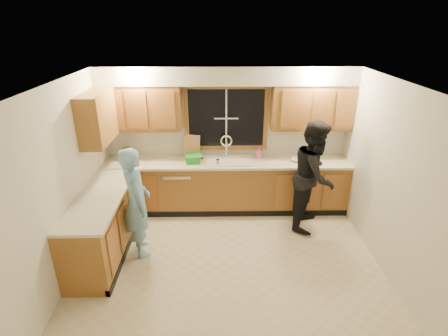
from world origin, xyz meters
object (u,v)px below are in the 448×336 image
object	(u,v)px
soap_bottle	(259,152)
dish_crate	(194,158)
dishwasher	(179,188)
bowl	(297,160)
knife_block	(128,154)
woman	(314,176)
man	(137,202)
stove	(90,249)
sink	(227,164)

from	to	relation	value
soap_bottle	dish_crate	bearing A→B (deg)	-170.22
dishwasher	bowl	xyz separation A→B (m)	(2.06, -0.01, 0.54)
knife_block	woman	bearing A→B (deg)	-40.70
man	stove	bearing A→B (deg)	115.99
bowl	dish_crate	bearing A→B (deg)	-179.76
knife_block	bowl	size ratio (longest dim) A/B	1.13
stove	woman	distance (m)	3.44
bowl	sink	bearing A→B (deg)	178.83
woman	dish_crate	distance (m)	2.01
sink	dishwasher	bearing A→B (deg)	-179.01
stove	man	size ratio (longest dim) A/B	0.55
knife_block	soap_bottle	bearing A→B (deg)	-26.49
stove	man	distance (m)	0.85
bowl	soap_bottle	bearing A→B (deg)	163.62
stove	woman	bearing A→B (deg)	21.56
stove	bowl	world-z (taller)	bowl
dishwasher	soap_bottle	bearing A→B (deg)	7.11
knife_block	dishwasher	bearing A→B (deg)	-33.81
sink	stove	distance (m)	2.60
stove	man	xyz separation A→B (m)	(0.51, 0.57, 0.36)
dishwasher	stove	bearing A→B (deg)	-117.69
sink	stove	world-z (taller)	sink
man	dish_crate	size ratio (longest dim) A/B	5.88
stove	woman	xyz separation A→B (m)	(3.17, 1.25, 0.44)
dishwasher	stove	xyz separation A→B (m)	(-0.95, -1.81, 0.04)
knife_block	soap_bottle	size ratio (longest dim) A/B	1.15
knife_block	dish_crate	size ratio (longest dim) A/B	0.84
dishwasher	knife_block	world-z (taller)	knife_block
knife_block	dish_crate	bearing A→B (deg)	-33.52
dishwasher	woman	distance (m)	2.34
man	soap_bottle	size ratio (longest dim) A/B	8.06
stove	soap_bottle	size ratio (longest dim) A/B	4.45
dishwasher	woman	bearing A→B (deg)	-14.03
sink	dish_crate	size ratio (longest dim) A/B	3.10
dish_crate	soap_bottle	bearing A→B (deg)	9.78
sink	dishwasher	world-z (taller)	sink
stove	man	bearing A→B (deg)	48.05
woman	dishwasher	bearing A→B (deg)	99.43
stove	dishwasher	bearing A→B (deg)	62.31
dishwasher	man	world-z (taller)	man
stove	dish_crate	bearing A→B (deg)	55.26
soap_bottle	bowl	size ratio (longest dim) A/B	0.99
stove	bowl	size ratio (longest dim) A/B	4.39
stove	dish_crate	xyz separation A→B (m)	(1.24, 1.79, 0.53)
dishwasher	man	distance (m)	1.38
dish_crate	sink	bearing A→B (deg)	3.30
sink	stove	xyz separation A→B (m)	(-1.80, -1.82, -0.41)
knife_block	bowl	distance (m)	2.92
knife_block	man	bearing A→B (deg)	-101.68
man	knife_block	world-z (taller)	man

